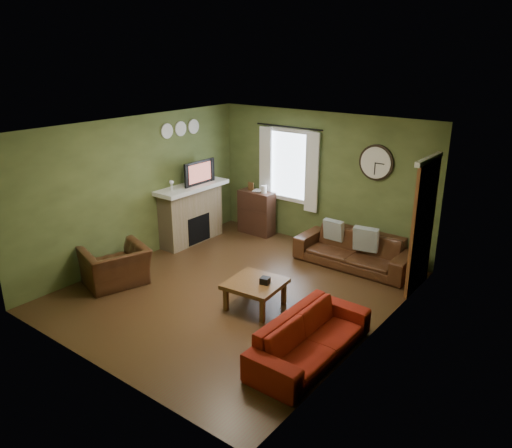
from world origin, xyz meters
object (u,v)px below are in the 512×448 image
Objects in this scene: sofa_brown at (354,250)px; armchair at (115,266)px; bookshelf at (256,213)px; coffee_table at (255,294)px; sofa_red at (311,337)px.

armchair is (-2.78, -3.05, 0.01)m from sofa_brown.
armchair is (-0.37, -3.33, -0.14)m from bookshelf.
armchair is at bearing -132.27° from sofa_brown.
sofa_brown is at bearing 78.10° from coffee_table.
armchair reaches higher than sofa_brown.
sofa_brown is 1.10× the size of sofa_red.
sofa_brown reaches higher than sofa_red.
bookshelf is 0.92× the size of armchair.
bookshelf is 0.43× the size of sofa_brown.
bookshelf is at bearing 173.54° from sofa_brown.
sofa_brown is 2.13× the size of armchair.
coffee_table is at bearing -101.90° from sofa_brown.
sofa_brown reaches higher than coffee_table.
bookshelf is 3.35m from armchair.
sofa_brown is 3.00m from sofa_red.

